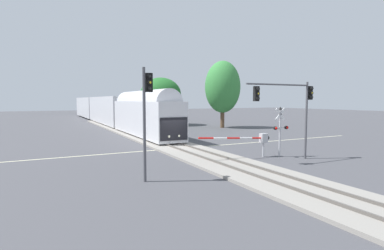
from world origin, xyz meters
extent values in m
plane|color=#47474C|center=(0.00, 0.00, 0.00)|extent=(220.00, 220.00, 0.00)
cube|color=beige|center=(0.00, 0.00, 0.00)|extent=(44.00, 0.20, 0.01)
cube|color=gray|center=(0.00, 0.00, 0.09)|extent=(4.40, 80.00, 0.18)
cube|color=#56514C|center=(-0.72, 0.00, 0.25)|extent=(0.10, 80.00, 0.14)
cube|color=#56514C|center=(0.72, 0.00, 0.25)|extent=(0.10, 80.00, 0.14)
cube|color=silver|center=(0.00, 9.73, 2.27)|extent=(3.00, 17.44, 3.90)
cube|color=black|center=(0.00, 0.99, 1.69)|extent=(2.76, 0.08, 2.15)
cylinder|color=silver|center=(0.00, 9.73, 4.10)|extent=(2.76, 15.70, 2.76)
sphere|color=#F4F2CC|center=(-0.50, 0.98, 1.00)|extent=(0.24, 0.24, 0.24)
sphere|color=#F4F2CC|center=(0.50, 0.98, 1.00)|extent=(0.24, 0.24, 0.24)
cube|color=silver|center=(0.00, 30.36, 2.62)|extent=(3.00, 22.01, 4.60)
cube|color=black|center=(1.51, 30.36, 2.92)|extent=(0.04, 19.81, 0.90)
cube|color=red|center=(1.52, 30.36, 1.47)|extent=(0.04, 20.25, 0.36)
cube|color=silver|center=(0.00, 53.27, 2.62)|extent=(3.00, 22.01, 4.60)
cube|color=black|center=(1.51, 53.27, 2.92)|extent=(0.04, 19.81, 0.90)
cube|color=red|center=(1.52, 53.27, 1.47)|extent=(0.04, 20.25, 0.36)
cylinder|color=#B7B7BC|center=(4.19, -6.63, 0.55)|extent=(0.14, 0.14, 1.10)
cube|color=#B7B7BC|center=(4.19, -6.63, 1.45)|extent=(0.56, 0.40, 0.70)
sphere|color=black|center=(4.54, -6.63, 1.45)|extent=(0.36, 0.36, 0.36)
cylinder|color=red|center=(3.62, -6.63, 1.48)|extent=(1.13, 0.12, 0.18)
cylinder|color=white|center=(2.50, -6.63, 1.54)|extent=(1.13, 0.12, 0.18)
cylinder|color=red|center=(1.38, -6.63, 1.61)|extent=(1.13, 0.12, 0.18)
cylinder|color=white|center=(0.25, -6.63, 1.67)|extent=(1.13, 0.12, 0.18)
cylinder|color=red|center=(-0.87, -6.63, 1.73)|extent=(1.13, 0.12, 0.18)
sphere|color=red|center=(-1.43, -6.63, 1.76)|extent=(0.14, 0.14, 0.14)
cylinder|color=#B2B2B7|center=(5.29, -7.20, 1.81)|extent=(0.14, 0.14, 3.63)
cube|color=white|center=(5.29, -7.22, 3.28)|extent=(0.98, 0.05, 0.98)
cube|color=white|center=(5.29, -7.22, 3.28)|extent=(0.98, 0.05, 0.98)
cube|color=#B2B2B7|center=(5.29, -7.20, 2.25)|extent=(1.10, 0.08, 0.08)
cylinder|color=black|center=(4.74, -7.30, 2.25)|extent=(0.26, 0.18, 0.26)
cylinder|color=black|center=(5.84, -7.30, 2.25)|extent=(0.26, 0.18, 0.26)
sphere|color=red|center=(4.74, -7.40, 2.25)|extent=(0.20, 0.20, 0.20)
sphere|color=red|center=(5.84, -7.40, 2.25)|extent=(0.20, 0.20, 0.20)
cone|color=black|center=(5.29, -7.20, 3.75)|extent=(0.28, 0.28, 0.22)
cylinder|color=#4C4C51|center=(-6.24, -9.48, 3.04)|extent=(0.16, 0.16, 6.08)
cube|color=black|center=(-5.96, -9.48, 5.28)|extent=(0.34, 0.26, 1.00)
sphere|color=#262626|center=(-5.96, -9.63, 5.60)|extent=(0.20, 0.20, 0.20)
cylinder|color=black|center=(-5.96, -9.66, 5.60)|extent=(0.24, 0.10, 0.24)
sphere|color=yellow|center=(-5.96, -9.63, 5.28)|extent=(0.20, 0.20, 0.20)
cylinder|color=black|center=(-5.96, -9.66, 5.28)|extent=(0.24, 0.10, 0.24)
sphere|color=#262626|center=(-5.96, -9.63, 4.96)|extent=(0.20, 0.20, 0.20)
cylinder|color=black|center=(-5.96, -9.66, 4.96)|extent=(0.24, 0.10, 0.24)
cylinder|color=#4C4C51|center=(6.47, -8.65, 2.84)|extent=(0.16, 0.16, 5.68)
cube|color=black|center=(6.75, -8.65, 4.88)|extent=(0.34, 0.26, 1.00)
sphere|color=#262626|center=(6.75, -8.80, 5.20)|extent=(0.20, 0.20, 0.20)
cylinder|color=black|center=(6.75, -8.83, 5.20)|extent=(0.24, 0.10, 0.24)
sphere|color=yellow|center=(6.75, -8.80, 4.88)|extent=(0.20, 0.20, 0.20)
cylinder|color=black|center=(6.75, -8.83, 4.88)|extent=(0.24, 0.10, 0.24)
sphere|color=#262626|center=(6.75, -8.80, 4.56)|extent=(0.20, 0.20, 0.20)
cylinder|color=black|center=(6.75, -8.83, 4.56)|extent=(0.24, 0.10, 0.24)
cylinder|color=#4C4C51|center=(3.73, -8.65, 5.43)|extent=(5.50, 0.12, 0.12)
cube|color=black|center=(1.80, -8.65, 4.78)|extent=(0.34, 0.26, 1.00)
sphere|color=#262626|center=(1.80, -8.80, 5.10)|extent=(0.20, 0.20, 0.20)
cylinder|color=black|center=(1.80, -8.83, 5.10)|extent=(0.24, 0.10, 0.24)
sphere|color=yellow|center=(1.80, -8.80, 4.78)|extent=(0.20, 0.20, 0.20)
cylinder|color=black|center=(1.80, -8.83, 4.78)|extent=(0.24, 0.10, 0.24)
sphere|color=#262626|center=(1.80, -8.80, 4.46)|extent=(0.20, 0.20, 0.20)
cylinder|color=black|center=(1.80, -8.83, 4.46)|extent=(0.24, 0.10, 0.24)
cylinder|color=#4C3828|center=(7.88, 24.77, 1.64)|extent=(0.61, 0.61, 3.29)
ellipsoid|color=#236628|center=(7.88, 24.77, 5.39)|extent=(6.94, 6.94, 5.61)
cylinder|color=brown|center=(14.74, 15.81, 1.68)|extent=(0.63, 0.63, 3.37)
ellipsoid|color=#38843D|center=(14.74, 15.81, 6.39)|extent=(5.52, 5.52, 8.07)
camera|label=1|loc=(-11.29, -25.03, 4.38)|focal=28.72mm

